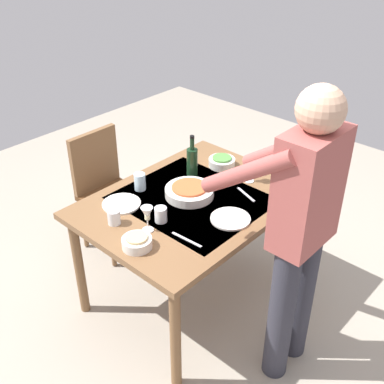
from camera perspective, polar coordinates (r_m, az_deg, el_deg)
ground_plane at (r=3.38m, az=0.00°, el=-11.98°), size 6.00×6.00×0.00m
dining_table at (r=2.95m, az=0.00°, el=-2.19°), size 1.32×0.98×0.78m
chair_near at (r=3.59m, az=-10.39°, el=0.92°), size 0.40×0.40×0.91m
person_server at (r=2.41m, az=12.74°, el=-3.97°), size 0.42×0.61×1.69m
wine_bottle at (r=3.08m, az=0.01°, el=3.60°), size 0.07×0.07×0.30m
wine_glass_left at (r=2.59m, az=-5.38°, el=-2.71°), size 0.07×0.07×0.15m
wine_glass_right at (r=3.05m, az=6.95°, el=2.99°), size 0.07×0.07×0.15m
water_cup_near_left at (r=2.70m, az=-9.31°, el=-2.96°), size 0.07×0.07×0.09m
water_cup_near_right at (r=2.99m, az=-6.25°, el=1.23°), size 0.07×0.07×0.11m
water_cup_far_left at (r=2.69m, az=-3.76°, el=-2.71°), size 0.07×0.07×0.09m
serving_bowl_pasta at (r=2.91m, az=-0.31°, el=0.09°), size 0.30×0.30×0.07m
side_bowl_salad at (r=3.25m, az=3.59°, el=3.64°), size 0.18×0.18×0.07m
side_bowl_bread at (r=2.52m, az=-6.60°, el=-5.95°), size 0.16×0.16×0.07m
dinner_plate_near at (r=2.73m, az=4.61°, el=-3.20°), size 0.23×0.23×0.01m
dinner_plate_far at (r=2.88m, az=-8.43°, el=-1.40°), size 0.23×0.23×0.01m
table_knife at (r=2.57m, az=-0.64°, el=-5.71°), size 0.03×0.20×0.00m
table_fork at (r=2.96m, az=6.47°, el=-0.30°), size 0.07×0.17×0.00m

